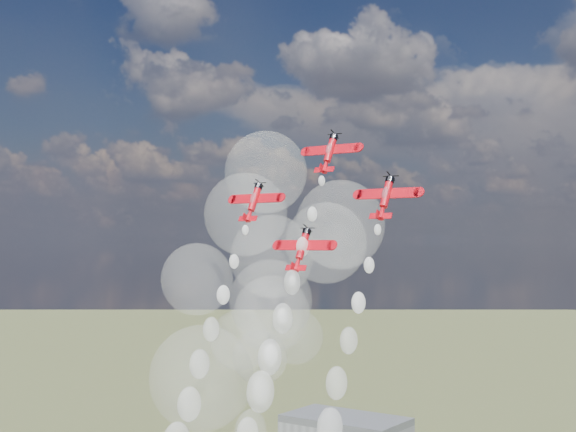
# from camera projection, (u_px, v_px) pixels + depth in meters

# --- Properties ---
(hangar) EXTENTS (50.00, 28.00, 13.00)m
(hangar) POSITION_uv_depth(u_px,v_px,m) (346.00, 432.00, 335.38)
(hangar) COLOR gray
(hangar) RESTS_ON ground
(plane_lead) EXTENTS (11.19, 5.68, 7.39)m
(plane_lead) POSITION_uv_depth(u_px,v_px,m) (329.00, 152.00, 141.17)
(plane_lead) COLOR red
(plane_lead) RESTS_ON ground
(plane_left) EXTENTS (11.19, 5.68, 7.39)m
(plane_left) POSITION_uv_depth(u_px,v_px,m) (254.00, 201.00, 145.29)
(plane_left) COLOR red
(plane_left) RESTS_ON ground
(plane_right) EXTENTS (11.19, 5.68, 7.39)m
(plane_right) POSITION_uv_depth(u_px,v_px,m) (386.00, 197.00, 129.56)
(plane_right) COLOR red
(plane_right) RESTS_ON ground
(plane_slot) EXTENTS (11.19, 5.68, 7.39)m
(plane_slot) POSITION_uv_depth(u_px,v_px,m) (302.00, 248.00, 133.67)
(plane_slot) COLOR red
(plane_slot) RESTS_ON ground
(drifted_smoke_cloud) EXTENTS (48.43, 38.88, 61.12)m
(drifted_smoke_cloud) POSITION_uv_depth(u_px,v_px,m) (262.00, 279.00, 167.59)
(drifted_smoke_cloud) COLOR white
(drifted_smoke_cloud) RESTS_ON ground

